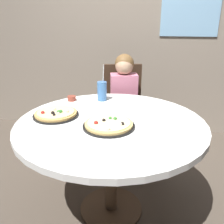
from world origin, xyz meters
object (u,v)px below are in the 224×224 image
(plate_small, at_px, (160,116))
(pizza_veggie, at_px, (109,125))
(pizza_cheese, at_px, (56,114))
(sauce_bowl, at_px, (72,98))
(chair_wooden, at_px, (123,105))
(diner_child, at_px, (124,116))
(soda_cup, at_px, (102,91))
(dining_table, at_px, (111,133))

(plate_small, bearing_deg, pizza_veggie, -147.06)
(pizza_cheese, xyz_separation_m, sauce_bowl, (0.01, 0.35, 0.00))
(chair_wooden, bearing_deg, diner_child, -79.67)
(plate_small, bearing_deg, soda_cup, 147.06)
(chair_wooden, bearing_deg, soda_cup, -103.88)
(chair_wooden, xyz_separation_m, soda_cup, (-0.12, -0.51, 0.30))
(diner_child, bearing_deg, sauce_bowl, -137.60)
(dining_table, height_order, pizza_veggie, pizza_veggie)
(diner_child, height_order, sauce_bowl, diner_child)
(pizza_veggie, bearing_deg, chair_wooden, 90.88)
(diner_child, relative_size, pizza_veggie, 3.19)
(pizza_cheese, xyz_separation_m, soda_cup, (0.26, 0.40, 0.06))
(diner_child, distance_m, pizza_cheese, 0.88)
(chair_wooden, bearing_deg, pizza_cheese, -113.19)
(dining_table, height_order, chair_wooden, chair_wooden)
(chair_wooden, xyz_separation_m, pizza_veggie, (0.02, -1.03, 0.24))
(pizza_veggie, xyz_separation_m, pizza_cheese, (-0.40, 0.13, 0.00))
(diner_child, bearing_deg, pizza_veggie, -91.12)
(pizza_cheese, bearing_deg, dining_table, -5.75)
(pizza_cheese, distance_m, soda_cup, 0.48)
(dining_table, relative_size, plate_small, 7.16)
(soda_cup, relative_size, plate_small, 1.71)
(pizza_veggie, distance_m, pizza_cheese, 0.42)
(chair_wooden, xyz_separation_m, plate_small, (0.35, -0.82, 0.22))
(dining_table, relative_size, sauce_bowl, 18.42)
(dining_table, bearing_deg, soda_cup, 108.03)
(dining_table, distance_m, plate_small, 0.37)
(diner_child, relative_size, soda_cup, 3.52)
(soda_cup, distance_m, plate_small, 0.57)
(soda_cup, height_order, sauce_bowl, soda_cup)
(pizza_cheese, xyz_separation_m, plate_small, (0.74, 0.09, -0.01))
(pizza_veggie, bearing_deg, diner_child, 88.88)
(pizza_cheese, distance_m, sauce_bowl, 0.35)
(diner_child, height_order, soda_cup, diner_child)
(sauce_bowl, bearing_deg, soda_cup, 10.67)
(dining_table, bearing_deg, pizza_cheese, 174.25)
(plate_small, bearing_deg, chair_wooden, 113.41)
(pizza_veggie, relative_size, soda_cup, 1.10)
(diner_child, xyz_separation_m, plate_small, (0.32, -0.64, 0.27))
(dining_table, distance_m, soda_cup, 0.49)
(diner_child, xyz_separation_m, sauce_bowl, (-0.41, -0.37, 0.29))
(pizza_veggie, xyz_separation_m, plate_small, (0.34, 0.22, -0.01))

